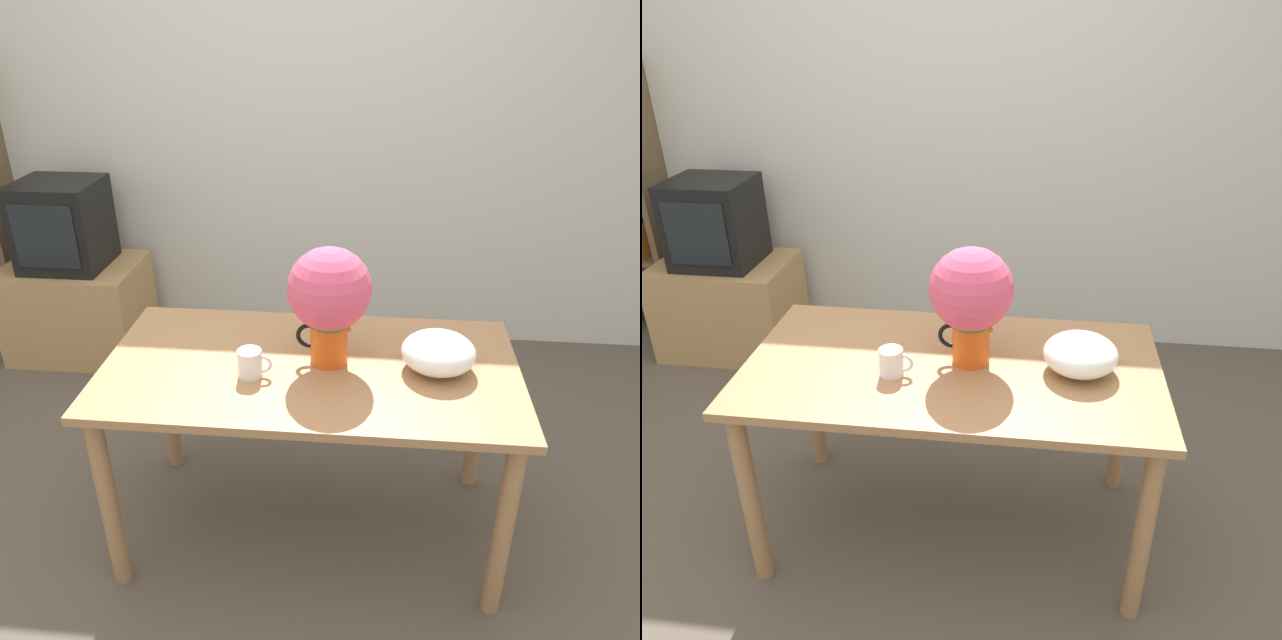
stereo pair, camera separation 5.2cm
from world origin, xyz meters
The scene contains 8 objects.
ground_plane centered at (0.00, 0.00, 0.00)m, with size 12.00×12.00×0.00m, color brown.
wall_back centered at (0.00, 1.81, 1.30)m, with size 8.00×0.05×2.60m.
table centered at (0.22, 0.21, 0.63)m, with size 1.39×0.74×0.73m.
flower_vase centered at (0.28, 0.23, 0.97)m, with size 0.27×0.27×0.40m.
coffee_mug centered at (0.04, 0.12, 0.78)m, with size 0.11×0.08×0.09m.
white_bowl centered at (0.64, 0.22, 0.79)m, with size 0.24×0.24×0.12m.
tv_stand centered at (-1.22, 1.44, 0.26)m, with size 0.72×0.51×0.53m.
tv_set centered at (-1.22, 1.43, 0.76)m, with size 0.42×0.40×0.46m.
Camera 2 is at (0.48, -1.56, 1.82)m, focal length 35.00 mm.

